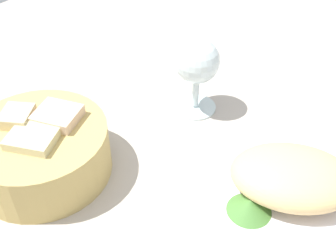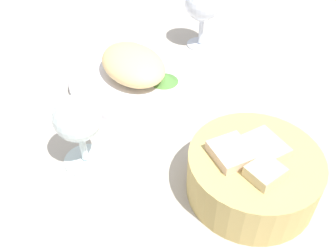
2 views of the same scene
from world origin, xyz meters
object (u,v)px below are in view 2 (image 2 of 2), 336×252
Objects in this scene: bread_basket at (252,173)px; wine_glass_near at (78,123)px; wine_glass_far at (203,5)px; plate at (134,79)px; folded_napkin at (138,25)px.

wine_glass_near is (-7.37, -22.72, 4.03)cm from bread_basket.
plate is at bearing -49.27° from wine_glass_far.
bread_basket is at bearing -71.84° from folded_napkin.
plate is 1.82× the size of wine_glass_far.
wine_glass_near is at bearing -21.40° from plate.
plate is 21.78cm from wine_glass_near.
wine_glass_near is 42.14cm from folded_napkin.
wine_glass_near is at bearing -100.30° from folded_napkin.
plate is at bearing 158.60° from wine_glass_near.
wine_glass_far is 17.94cm from folded_napkin.
plate is 20.60cm from wine_glass_far.
plate is 2.17× the size of folded_napkin.
wine_glass_far reaches higher than folded_napkin.
wine_glass_near reaches higher than folded_napkin.
folded_napkin is (-40.55, 8.89, -7.21)cm from wine_glass_near.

